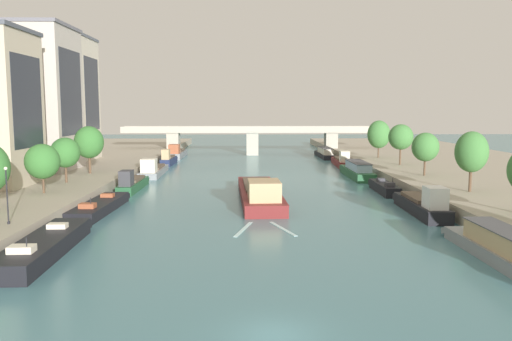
# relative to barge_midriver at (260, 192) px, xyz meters

# --- Properties ---
(ground_plane) EXTENTS (400.00, 400.00, 0.00)m
(ground_plane) POSITION_rel_barge_midriver_xyz_m (-0.20, -37.15, -1.02)
(ground_plane) COLOR teal
(quay_left) EXTENTS (36.00, 170.00, 1.63)m
(quay_left) POSITION_rel_barge_midriver_xyz_m (-37.00, 17.85, -0.20)
(quay_left) COLOR #A89E89
(quay_left) RESTS_ON ground
(quay_right) EXTENTS (36.00, 170.00, 1.63)m
(quay_right) POSITION_rel_barge_midriver_xyz_m (36.59, 17.85, -0.20)
(quay_right) COLOR #A89E89
(quay_right) RESTS_ON ground
(barge_midriver) EXTENTS (5.50, 23.63, 3.37)m
(barge_midriver) POSITION_rel_barge_midriver_xyz_m (0.00, 0.00, 0.00)
(barge_midriver) COLOR maroon
(barge_midriver) RESTS_ON ground
(wake_behind_barge) EXTENTS (5.59, 6.02, 0.03)m
(wake_behind_barge) POSITION_rel_barge_midriver_xyz_m (-0.06, -14.63, -1.00)
(wake_behind_barge) COLOR silver
(wake_behind_barge) RESTS_ON ground
(moored_boat_left_near) EXTENTS (3.44, 15.33, 2.44)m
(moored_boat_left_near) POSITION_rel_barge_midriver_xyz_m (-16.81, -22.65, -0.32)
(moored_boat_left_near) COLOR black
(moored_boat_left_near) RESTS_ON ground
(moored_boat_left_midway) EXTENTS (3.36, 14.14, 2.20)m
(moored_boat_left_midway) POSITION_rel_barge_midriver_xyz_m (-17.30, -6.01, -0.44)
(moored_boat_left_midway) COLOR black
(moored_boat_left_midway) RESTS_ON ground
(moored_boat_left_end) EXTENTS (2.09, 12.64, 3.10)m
(moored_boat_left_end) POSITION_rel_barge_midriver_xyz_m (-17.02, 8.57, -0.10)
(moored_boat_left_end) COLOR #235633
(moored_boat_left_end) RESTS_ON ground
(moored_boat_left_second) EXTENTS (3.38, 15.08, 3.14)m
(moored_boat_left_second) POSITION_rel_barge_midriver_xyz_m (-17.10, 24.56, -0.12)
(moored_boat_left_second) COLOR gray
(moored_boat_left_second) RESTS_ON ground
(moored_boat_left_far) EXTENTS (2.12, 10.27, 3.27)m
(moored_boat_left_far) POSITION_rel_barge_midriver_xyz_m (-16.95, 40.73, -0.02)
(moored_boat_left_far) COLOR #1E284C
(moored_boat_left_far) RESTS_ON ground
(moored_boat_left_upstream) EXTENTS (3.02, 14.83, 3.25)m
(moored_boat_left_upstream) POSITION_rel_barge_midriver_xyz_m (-17.38, 56.10, -0.04)
(moored_boat_left_upstream) COLOR gray
(moored_boat_left_upstream) RESTS_ON ground
(moored_boat_right_far) EXTENTS (2.94, 14.49, 2.44)m
(moored_boat_right_far) POSITION_rel_barge_midriver_xyz_m (16.80, -24.91, 0.00)
(moored_boat_right_far) COLOR gray
(moored_boat_right_far) RESTS_ON ground
(moored_boat_right_upstream) EXTENTS (2.70, 12.95, 3.45)m
(moored_boat_right_upstream) POSITION_rel_barge_midriver_xyz_m (16.75, -8.28, 0.02)
(moored_boat_right_upstream) COLOR black
(moored_boat_right_upstream) RESTS_ON ground
(moored_boat_right_gap_after) EXTENTS (2.08, 10.18, 2.36)m
(moored_boat_right_gap_after) POSITION_rel_barge_midriver_xyz_m (16.53, 6.05, -0.35)
(moored_boat_right_gap_after) COLOR black
(moored_boat_right_gap_after) RESTS_ON ground
(moored_boat_right_midway) EXTENTS (2.98, 15.31, 2.61)m
(moored_boat_right_midway) POSITION_rel_barge_midriver_xyz_m (16.20, 21.29, 0.08)
(moored_boat_right_midway) COLOR #235633
(moored_boat_right_midway) RESTS_ON ground
(moored_boat_right_downstream) EXTENTS (2.71, 13.66, 3.20)m
(moored_boat_right_downstream) POSITION_rel_barge_midriver_xyz_m (16.68, 37.92, -0.07)
(moored_boat_right_downstream) COLOR maroon
(moored_boat_right_downstream) RESTS_ON ground
(moored_boat_right_end) EXTENTS (2.81, 15.83, 2.32)m
(moored_boat_right_end) POSITION_rel_barge_midriver_xyz_m (16.17, 55.82, -0.05)
(moored_boat_right_end) COLOR black
(moored_boat_right_end) RESTS_ON ground
(tree_left_past_mid) EXTENTS (3.77, 3.77, 5.49)m
(tree_left_past_mid) POSITION_rel_barge_midriver_xyz_m (-24.11, -3.82, 4.16)
(tree_left_past_mid) COLOR brown
(tree_left_past_mid) RESTS_ON quay_left
(tree_left_midway) EXTENTS (3.69, 3.69, 5.72)m
(tree_left_midway) POSITION_rel_barge_midriver_xyz_m (-24.51, 4.60, 4.42)
(tree_left_midway) COLOR brown
(tree_left_midway) RESTS_ON quay_left
(tree_left_nearest) EXTENTS (4.20, 4.20, 6.84)m
(tree_left_nearest) POSITION_rel_barge_midriver_xyz_m (-24.36, 14.13, 5.11)
(tree_left_nearest) COLOR brown
(tree_left_nearest) RESTS_ON quay_left
(tree_right_second) EXTENTS (3.64, 3.64, 6.82)m
(tree_right_second) POSITION_rel_barge_midriver_xyz_m (23.69, -3.62, 5.12)
(tree_right_second) COLOR brown
(tree_right_second) RESTS_ON quay_right
(tree_right_by_lamp) EXTENTS (3.75, 3.75, 6.03)m
(tree_right_by_lamp) POSITION_rel_barge_midriver_xyz_m (23.43, 10.73, 4.62)
(tree_right_by_lamp) COLOR brown
(tree_right_by_lamp) RESTS_ON quay_right
(tree_right_past_mid) EXTENTS (4.08, 4.08, 6.77)m
(tree_right_past_mid) POSITION_rel_barge_midriver_xyz_m (24.11, 24.71, 5.26)
(tree_right_past_mid) COLOR brown
(tree_right_past_mid) RESTS_ON quay_right
(tree_right_nearest) EXTENTS (4.31, 4.31, 7.12)m
(tree_right_nearest) POSITION_rel_barge_midriver_xyz_m (23.64, 37.31, 5.09)
(tree_right_nearest) COLOR brown
(tree_right_nearest) RESTS_ON quay_right
(lamppost_left_bank) EXTENTS (0.28, 0.28, 4.69)m
(lamppost_left_bank) POSITION_rel_barge_midriver_xyz_m (-20.94, -19.40, 3.18)
(lamppost_left_bank) COLOR black
(lamppost_left_bank) RESTS_ON quay_left
(building_left_far_end) EXTENTS (14.44, 12.06, 21.82)m
(building_left_far_end) POSITION_rel_barge_midriver_xyz_m (-35.16, 18.74, 11.54)
(building_left_far_end) COLOR #BCB2A8
(building_left_far_end) RESTS_ON quay_left
(building_left_middle) EXTENTS (10.61, 10.82, 22.39)m
(building_left_middle) POSITION_rel_barge_midriver_xyz_m (-35.16, 35.68, 11.82)
(building_left_middle) COLOR beige
(building_left_middle) RESTS_ON quay_left
(bridge_far) EXTENTS (61.58, 4.40, 6.81)m
(bridge_far) POSITION_rel_barge_midriver_xyz_m (-0.20, 62.41, 3.33)
(bridge_far) COLOR #ADA899
(bridge_far) RESTS_ON ground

